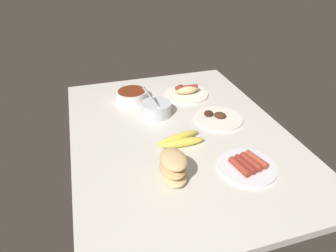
% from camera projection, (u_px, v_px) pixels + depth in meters
% --- Properties ---
extents(ground_plane, '(1.20, 0.90, 0.03)m').
position_uv_depth(ground_plane, '(179.00, 134.00, 1.29)').
color(ground_plane, silver).
extents(bowl_coleslaw, '(0.14, 0.14, 0.16)m').
position_uv_depth(bowl_coleslaw, '(156.00, 108.00, 1.38)').
color(bowl_coleslaw, silver).
rests_on(bowl_coleslaw, ground_plane).
extents(plate_grilled_meat, '(0.22, 0.22, 0.04)m').
position_uv_depth(plate_grilled_meat, '(218.00, 118.00, 1.36)').
color(plate_grilled_meat, white).
rests_on(plate_grilled_meat, ground_plane).
extents(bread_stack, '(0.13, 0.11, 0.11)m').
position_uv_depth(bread_stack, '(173.00, 167.00, 1.00)').
color(bread_stack, '#E5C689').
rests_on(bread_stack, ground_plane).
extents(banana_bunch, '(0.09, 0.19, 0.04)m').
position_uv_depth(banana_bunch, '(180.00, 140.00, 1.19)').
color(banana_bunch, '#E5D14C').
rests_on(banana_bunch, ground_plane).
extents(bowl_chili, '(0.16, 0.16, 0.05)m').
position_uv_depth(bowl_chili, '(132.00, 95.00, 1.51)').
color(bowl_chili, white).
rests_on(bowl_chili, ground_plane).
extents(plate_sausages, '(0.21, 0.21, 0.03)m').
position_uv_depth(plate_sausages, '(248.00, 165.00, 1.07)').
color(plate_sausages, white).
rests_on(plate_sausages, ground_plane).
extents(plate_hotdog_assembled, '(0.23, 0.23, 0.06)m').
position_uv_depth(plate_hotdog_assembled, '(186.00, 92.00, 1.56)').
color(plate_hotdog_assembled, white).
rests_on(plate_hotdog_assembled, ground_plane).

